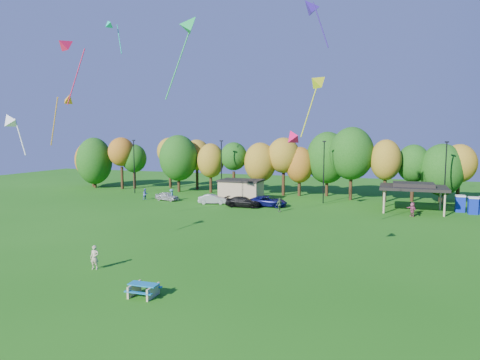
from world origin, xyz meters
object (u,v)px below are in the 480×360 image
(picnic_table, at_px, (144,289))
(car_d, at_px, (243,202))
(porta_potties, at_px, (472,205))
(car_b, at_px, (213,199))
(car_a, at_px, (167,196))
(kite_flyer, at_px, (95,257))
(car_c, at_px, (268,201))

(picnic_table, distance_m, car_d, 33.44)
(porta_potties, distance_m, car_b, 34.27)
(picnic_table, distance_m, car_a, 39.13)
(car_a, bearing_deg, car_b, -84.46)
(kite_flyer, relative_size, car_c, 0.34)
(car_a, xyz_separation_m, car_d, (12.88, -1.76, 0.08))
(porta_potties, distance_m, car_a, 41.99)
(kite_flyer, relative_size, car_a, 0.47)
(picnic_table, height_order, car_c, car_c)
(car_a, xyz_separation_m, car_b, (7.82, -0.63, 0.04))
(kite_flyer, bearing_deg, car_d, 77.41)
(porta_potties, relative_size, car_c, 0.71)
(picnic_table, bearing_deg, car_b, 104.94)
(kite_flyer, bearing_deg, car_c, 71.92)
(picnic_table, distance_m, car_b, 35.64)
(kite_flyer, distance_m, car_a, 33.45)
(car_a, bearing_deg, car_d, -87.63)
(car_b, bearing_deg, kite_flyer, 169.26)
(car_a, height_order, car_b, car_b)
(car_a, bearing_deg, picnic_table, -142.72)
(porta_potties, height_order, car_a, porta_potties)
(picnic_table, relative_size, car_d, 0.38)
(picnic_table, xyz_separation_m, car_b, (-10.03, 34.20, 0.22))
(kite_flyer, xyz_separation_m, car_c, (4.46, 31.31, -0.16))
(car_a, bearing_deg, car_c, -80.22)
(car_c, xyz_separation_m, car_d, (-3.10, -1.66, -0.01))
(porta_potties, distance_m, car_d, 29.44)
(car_a, relative_size, car_c, 0.72)
(porta_potties, bearing_deg, car_a, -175.16)
(car_b, xyz_separation_m, car_c, (8.16, 0.53, 0.05))
(picnic_table, distance_m, car_c, 34.78)
(kite_flyer, bearing_deg, picnic_table, -38.33)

